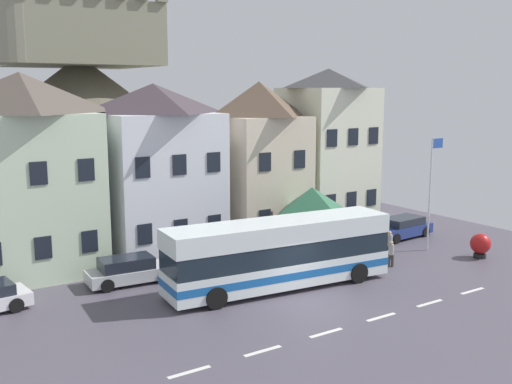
{
  "coord_description": "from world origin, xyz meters",
  "views": [
    {
      "loc": [
        -16.07,
        -19.75,
        9.46
      ],
      "look_at": [
        0.75,
        5.73,
        4.19
      ],
      "focal_mm": 42.18,
      "sensor_mm": 36.0,
      "label": 1
    }
  ],
  "objects_px": {
    "hilltop_castle": "(80,117)",
    "townhouse_03": "(259,161)",
    "parked_car_03": "(334,237)",
    "bus_shelter": "(312,201)",
    "pedestrian_01": "(389,242)",
    "flagpole": "(431,185)",
    "parked_car_01": "(129,270)",
    "pedestrian_03": "(391,253)",
    "harbour_buoy": "(480,244)",
    "townhouse_02": "(155,169)",
    "townhouse_01": "(25,175)",
    "townhouse_04": "(327,149)",
    "pedestrian_00": "(335,248)",
    "transit_bus": "(280,254)",
    "pedestrian_02": "(368,245)",
    "parked_car_00": "(401,228)",
    "public_bench": "(314,235)"
  },
  "relations": [
    {
      "from": "hilltop_castle",
      "to": "townhouse_03",
      "type": "bearing_deg",
      "value": -80.59
    },
    {
      "from": "parked_car_03",
      "to": "bus_shelter",
      "type": "bearing_deg",
      "value": -162.52
    },
    {
      "from": "pedestrian_01",
      "to": "flagpole",
      "type": "distance_m",
      "value": 4.48
    },
    {
      "from": "bus_shelter",
      "to": "parked_car_01",
      "type": "xyz_separation_m",
      "value": [
        -10.83,
        0.72,
        -2.48
      ]
    },
    {
      "from": "pedestrian_03",
      "to": "harbour_buoy",
      "type": "xyz_separation_m",
      "value": [
        5.49,
        -1.56,
        -0.01
      ]
    },
    {
      "from": "townhouse_02",
      "to": "pedestrian_03",
      "type": "bearing_deg",
      "value": -47.25
    },
    {
      "from": "townhouse_01",
      "to": "bus_shelter",
      "type": "distance_m",
      "value": 15.46
    },
    {
      "from": "townhouse_02",
      "to": "hilltop_castle",
      "type": "xyz_separation_m",
      "value": [
        2.89,
        22.88,
        2.0
      ]
    },
    {
      "from": "townhouse_04",
      "to": "parked_car_03",
      "type": "xyz_separation_m",
      "value": [
        -3.18,
        -4.54,
        -4.74
      ]
    },
    {
      "from": "townhouse_02",
      "to": "pedestrian_00",
      "type": "xyz_separation_m",
      "value": [
        7.08,
        -7.69,
        -4.01
      ]
    },
    {
      "from": "townhouse_01",
      "to": "pedestrian_03",
      "type": "xyz_separation_m",
      "value": [
        16.41,
        -9.46,
        -4.35
      ]
    },
    {
      "from": "townhouse_03",
      "to": "transit_bus",
      "type": "relative_size",
      "value": 0.86
    },
    {
      "from": "townhouse_03",
      "to": "transit_bus",
      "type": "height_order",
      "value": "townhouse_03"
    },
    {
      "from": "townhouse_04",
      "to": "bus_shelter",
      "type": "xyz_separation_m",
      "value": [
        -5.17,
        -4.88,
        -2.25
      ]
    },
    {
      "from": "hilltop_castle",
      "to": "harbour_buoy",
      "type": "height_order",
      "value": "hilltop_castle"
    },
    {
      "from": "flagpole",
      "to": "pedestrian_02",
      "type": "bearing_deg",
      "value": 173.33
    },
    {
      "from": "parked_car_00",
      "to": "pedestrian_01",
      "type": "distance_m",
      "value": 5.4
    },
    {
      "from": "parked_car_01",
      "to": "pedestrian_02",
      "type": "bearing_deg",
      "value": -10.86
    },
    {
      "from": "bus_shelter",
      "to": "pedestrian_00",
      "type": "xyz_separation_m",
      "value": [
        -0.12,
        -2.2,
        -2.28
      ]
    },
    {
      "from": "townhouse_04",
      "to": "pedestrian_00",
      "type": "distance_m",
      "value": 9.93
    },
    {
      "from": "townhouse_02",
      "to": "transit_bus",
      "type": "xyz_separation_m",
      "value": [
        2.11,
        -9.42,
        -3.21
      ]
    },
    {
      "from": "parked_car_01",
      "to": "flagpole",
      "type": "relative_size",
      "value": 0.65
    },
    {
      "from": "pedestrian_03",
      "to": "hilltop_castle",
      "type": "bearing_deg",
      "value": 100.79
    },
    {
      "from": "hilltop_castle",
      "to": "parked_car_01",
      "type": "height_order",
      "value": "hilltop_castle"
    },
    {
      "from": "parked_car_00",
      "to": "pedestrian_02",
      "type": "height_order",
      "value": "pedestrian_02"
    },
    {
      "from": "townhouse_01",
      "to": "flagpole",
      "type": "distance_m",
      "value": 22.38
    },
    {
      "from": "hilltop_castle",
      "to": "townhouse_04",
      "type": "bearing_deg",
      "value": -68.02
    },
    {
      "from": "parked_car_03",
      "to": "flagpole",
      "type": "bearing_deg",
      "value": -31.89
    },
    {
      "from": "transit_bus",
      "to": "parked_car_00",
      "type": "relative_size",
      "value": 2.51
    },
    {
      "from": "townhouse_01",
      "to": "pedestrian_02",
      "type": "bearing_deg",
      "value": -25.32
    },
    {
      "from": "townhouse_02",
      "to": "parked_car_00",
      "type": "xyz_separation_m",
      "value": [
        14.43,
        -5.64,
        -4.22
      ]
    },
    {
      "from": "hilltop_castle",
      "to": "pedestrian_02",
      "type": "relative_size",
      "value": 20.92
    },
    {
      "from": "hilltop_castle",
      "to": "flagpole",
      "type": "xyz_separation_m",
      "value": [
        10.6,
        -31.56,
        -2.98
      ]
    },
    {
      "from": "townhouse_04",
      "to": "pedestrian_00",
      "type": "xyz_separation_m",
      "value": [
        -5.28,
        -7.08,
        -4.53
      ]
    },
    {
      "from": "public_bench",
      "to": "flagpole",
      "type": "height_order",
      "value": "flagpole"
    },
    {
      "from": "townhouse_04",
      "to": "pedestrian_02",
      "type": "distance_m",
      "value": 9.42
    },
    {
      "from": "bus_shelter",
      "to": "parked_car_01",
      "type": "height_order",
      "value": "bus_shelter"
    },
    {
      "from": "parked_car_01",
      "to": "flagpole",
      "type": "xyz_separation_m",
      "value": [
        17.12,
        -3.92,
        3.24
      ]
    },
    {
      "from": "parked_car_00",
      "to": "pedestrian_03",
      "type": "bearing_deg",
      "value": 33.95
    },
    {
      "from": "public_bench",
      "to": "pedestrian_03",
      "type": "bearing_deg",
      "value": -87.84
    },
    {
      "from": "transit_bus",
      "to": "bus_shelter",
      "type": "relative_size",
      "value": 2.94
    },
    {
      "from": "transit_bus",
      "to": "flagpole",
      "type": "xyz_separation_m",
      "value": [
        11.38,
        0.73,
        2.22
      ]
    },
    {
      "from": "townhouse_04",
      "to": "hilltop_castle",
      "type": "relative_size",
      "value": 0.33
    },
    {
      "from": "townhouse_03",
      "to": "parked_car_01",
      "type": "distance_m",
      "value": 12.0
    },
    {
      "from": "townhouse_02",
      "to": "parked_car_01",
      "type": "xyz_separation_m",
      "value": [
        -3.63,
        -4.77,
        -4.22
      ]
    },
    {
      "from": "hilltop_castle",
      "to": "parked_car_00",
      "type": "bearing_deg",
      "value": -67.97
    },
    {
      "from": "townhouse_01",
      "to": "transit_bus",
      "type": "xyz_separation_m",
      "value": [
        9.38,
        -9.0,
        -3.47
      ]
    },
    {
      "from": "bus_shelter",
      "to": "parked_car_01",
      "type": "distance_m",
      "value": 11.13
    },
    {
      "from": "townhouse_02",
      "to": "pedestrian_00",
      "type": "bearing_deg",
      "value": -47.34
    },
    {
      "from": "pedestrian_00",
      "to": "townhouse_01",
      "type": "bearing_deg",
      "value": 153.15
    }
  ]
}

